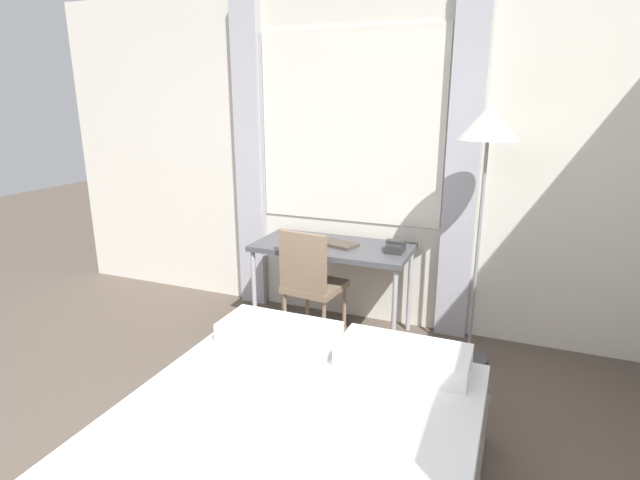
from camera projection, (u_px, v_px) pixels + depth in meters
The scene contains 7 objects.
wall_back_with_window at pixel (352, 160), 4.03m from camera, with size 5.74×0.13×2.70m.
desk at pixel (333, 252), 3.89m from camera, with size 1.21×0.60×0.73m.
desk_chair at pixel (310, 280), 3.73m from camera, with size 0.44×0.44×0.91m.
bed at pixel (279, 479), 2.16m from camera, with size 1.62×1.95×0.59m.
standing_lamp at pixel (487, 142), 3.19m from camera, with size 0.39×0.39×1.80m.
telephone at pixel (396, 247), 3.69m from camera, with size 0.14×0.18×0.09m.
book at pixel (338, 244), 3.85m from camera, with size 0.33×0.24×0.02m.
Camera 1 is at (1.28, -0.81, 1.83)m, focal length 28.00 mm.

